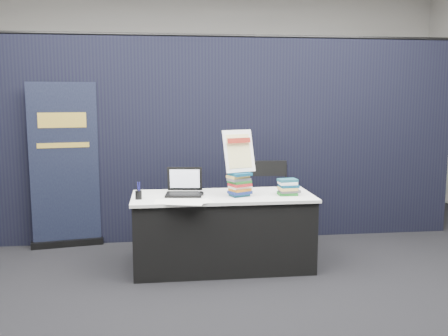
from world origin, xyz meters
TOP-DOWN VIEW (x-y plane):
  - floor at (0.00, 0.00)m, footprint 8.00×8.00m
  - wall_back at (0.00, 4.00)m, footprint 8.00×0.02m
  - drape_partition at (0.00, 1.60)m, footprint 6.00×0.08m
  - display_table at (0.00, 0.55)m, footprint 1.80×0.75m
  - laptop at (-0.39, 0.61)m, footprint 0.38×0.32m
  - mouse at (-0.22, 0.58)m, footprint 0.09×0.12m
  - brochure_left at (-0.51, 0.28)m, footprint 0.33×0.25m
  - brochure_mid at (-0.38, 0.23)m, footprint 0.38×0.32m
  - brochure_right at (-0.27, 0.25)m, footprint 0.32×0.27m
  - pen_cup at (-0.83, 0.44)m, footprint 0.07×0.07m
  - book_stack_tall at (0.15, 0.47)m, footprint 0.23×0.21m
  - book_stack_short at (0.65, 0.46)m, footprint 0.20×0.16m
  - info_sign at (0.15, 0.50)m, footprint 0.34×0.21m
  - pullup_banner at (-1.70, 1.50)m, footprint 0.80×0.23m
  - stacking_chair at (0.58, 0.99)m, footprint 0.47×0.48m

SIDE VIEW (x-z plane):
  - floor at x=0.00m, z-range 0.00..0.00m
  - display_table at x=0.00m, z-range 0.00..0.75m
  - stacking_chair at x=0.58m, z-range 0.06..1.06m
  - brochure_right at x=-0.27m, z-range 0.75..0.75m
  - brochure_left at x=-0.51m, z-range 0.75..0.75m
  - brochure_mid at x=-0.38m, z-range 0.75..0.75m
  - mouse at x=-0.22m, z-range 0.75..0.79m
  - pen_cup at x=-0.83m, z-range 0.75..0.83m
  - laptop at x=-0.39m, z-range 0.68..0.95m
  - book_stack_short at x=0.65m, z-range 0.75..0.91m
  - pullup_banner at x=-1.70m, z-range -0.11..1.78m
  - book_stack_tall at x=0.15m, z-range 0.75..0.98m
  - info_sign at x=0.15m, z-range 0.98..1.40m
  - drape_partition at x=0.00m, z-range 0.00..2.40m
  - wall_back at x=0.00m, z-range 0.00..3.50m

